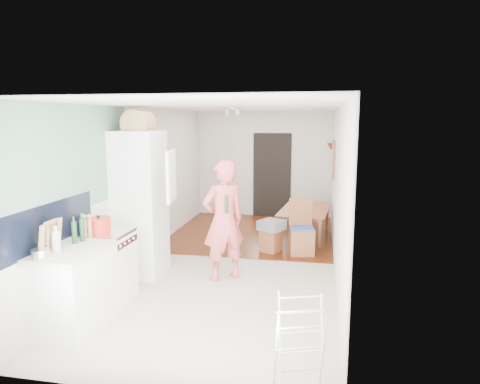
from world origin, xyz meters
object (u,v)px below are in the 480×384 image
(dining_table, at_px, (306,225))
(drying_rack, at_px, (300,344))
(stool, at_px, (271,241))
(person, at_px, (223,210))
(dining_chair, at_px, (302,228))

(dining_table, height_order, drying_rack, drying_rack)
(drying_rack, bearing_deg, stool, 82.64)
(person, height_order, dining_chair, person)
(person, relative_size, dining_chair, 2.16)
(person, bearing_deg, drying_rack, 79.94)
(stool, bearing_deg, person, -110.36)
(dining_chair, height_order, stool, dining_chair)
(dining_chair, height_order, drying_rack, dining_chair)
(dining_chair, bearing_deg, dining_table, 77.48)
(dining_table, relative_size, drying_rack, 1.76)
(drying_rack, bearing_deg, person, 99.43)
(dining_chair, bearing_deg, drying_rack, -98.03)
(person, bearing_deg, stool, -147.73)
(stool, bearing_deg, dining_table, 63.16)
(dining_chair, relative_size, stool, 2.36)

